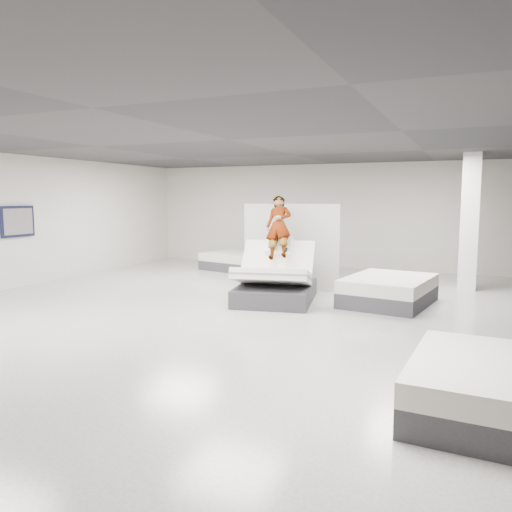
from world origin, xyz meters
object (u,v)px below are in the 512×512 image
Objects in this scene: column at (470,222)px; flat_bed_right_far at (389,290)px; flat_bed_left_far at (237,261)px; divider_panel at (291,247)px; flat_bed_right_near at (489,388)px; person at (279,240)px; remote at (286,250)px; hero_bed at (276,282)px; wall_poster at (18,221)px.

flat_bed_right_far is at bearing -121.23° from column.
divider_panel is at bearing -43.28° from flat_bed_left_far.
flat_bed_right_far is at bearing 109.55° from flat_bed_right_near.
person is 0.44m from remote.
hero_bed is 1.11× the size of flat_bed_right_near.
flat_bed_right_far is 5.25m from flat_bed_right_near.
remote is 0.06× the size of divider_panel.
divider_panel is at bearing 126.22° from flat_bed_right_near.
hero_bed is 1.07× the size of flat_bed_left_far.
wall_poster reaches higher than flat_bed_left_far.
flat_bed_right_far is 0.70× the size of column.
column reaches higher than hero_bed.
remote is 0.06× the size of flat_bed_right_far.
wall_poster is at bearing -169.16° from flat_bed_right_far.
hero_bed is 5.82m from flat_bed_right_near.
flat_bed_right_near is 0.96× the size of flat_bed_left_far.
divider_panel is 0.99× the size of flat_bed_right_far.
wall_poster reaches higher than remote.
remote is 4.61m from column.
divider_panel reaches higher than remote.
remote is 0.07× the size of flat_bed_right_near.
person reaches higher than hero_bed.
wall_poster is (-6.28, -0.93, 1.19)m from hero_bed.
divider_panel reaches higher than flat_bed_right_far.
wall_poster is (-8.49, -1.63, 1.32)m from flat_bed_right_far.
flat_bed_left_far is (-2.70, 3.50, -1.00)m from person.
divider_panel reaches higher than person.
person is 0.68× the size of flat_bed_right_far.
hero_bed is at bearing -95.29° from divider_panel.
divider_panel is 2.34× the size of wall_poster.
remote is (0.28, -0.30, -0.16)m from person.
remote is 1.40m from divider_panel.
flat_bed_right_near is at bearing -70.45° from flat_bed_right_far.
person is 6.19m from flat_bed_right_near.
column is (3.80, 1.69, 0.59)m from divider_panel.
flat_bed_right_far reaches higher than flat_bed_left_far.
flat_bed_right_near is 10.86m from wall_poster.
hero_bed is 0.71× the size of column.
flat_bed_right_near is at bearing -17.96° from wall_poster.
flat_bed_left_far is (-6.73, 8.09, -0.02)m from flat_bed_right_near.
wall_poster is at bearing -170.97° from divider_panel.
column reaches higher than flat_bed_left_far.
person reaches higher than flat_bed_right_near.
column reaches higher than remote.
person is at bearing -170.88° from flat_bed_right_far.
remote is at bearing -161.53° from flat_bed_right_far.
hero_bed reaches higher than remote.
divider_panel is at bearing 83.46° from person.
person is 0.74× the size of flat_bed_right_near.
flat_bed_right_near reaches higher than flat_bed_left_far.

